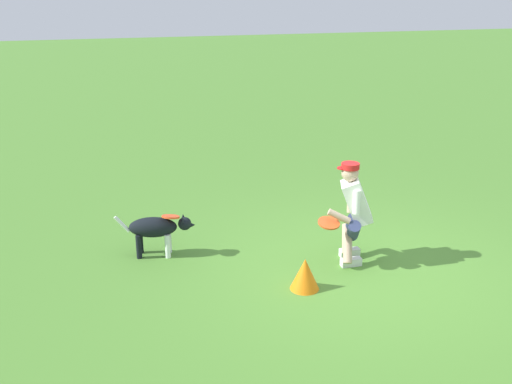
{
  "coord_description": "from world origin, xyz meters",
  "views": [
    {
      "loc": [
        3.0,
        6.08,
        3.44
      ],
      "look_at": [
        1.22,
        -0.77,
        0.9
      ],
      "focal_mm": 42.81,
      "sensor_mm": 36.0,
      "label": 1
    }
  ],
  "objects_px": {
    "dog": "(157,229)",
    "training_cone": "(305,274)",
    "frisbee_flying": "(171,217)",
    "frisbee_held": "(329,223)",
    "person": "(353,210)"
  },
  "relations": [
    {
      "from": "dog",
      "to": "person",
      "type": "bearing_deg",
      "value": -6.9
    },
    {
      "from": "frisbee_flying",
      "to": "frisbee_held",
      "type": "distance_m",
      "value": 1.99
    },
    {
      "from": "frisbee_flying",
      "to": "frisbee_held",
      "type": "height_order",
      "value": "frisbee_held"
    },
    {
      "from": "dog",
      "to": "training_cone",
      "type": "bearing_deg",
      "value": -29.13
    },
    {
      "from": "frisbee_flying",
      "to": "frisbee_held",
      "type": "bearing_deg",
      "value": 154.85
    },
    {
      "from": "person",
      "to": "dog",
      "type": "bearing_deg",
      "value": 0.6
    },
    {
      "from": "training_cone",
      "to": "frisbee_held",
      "type": "bearing_deg",
      "value": -136.17
    },
    {
      "from": "frisbee_held",
      "to": "dog",
      "type": "bearing_deg",
      "value": -24.7
    },
    {
      "from": "person",
      "to": "frisbee_flying",
      "type": "bearing_deg",
      "value": 0.71
    },
    {
      "from": "frisbee_held",
      "to": "training_cone",
      "type": "bearing_deg",
      "value": 43.83
    },
    {
      "from": "dog",
      "to": "training_cone",
      "type": "relative_size",
      "value": 2.7
    },
    {
      "from": "frisbee_held",
      "to": "frisbee_flying",
      "type": "bearing_deg",
      "value": -25.15
    },
    {
      "from": "dog",
      "to": "training_cone",
      "type": "height_order",
      "value": "dog"
    },
    {
      "from": "dog",
      "to": "frisbee_flying",
      "type": "distance_m",
      "value": 0.25
    },
    {
      "from": "person",
      "to": "dog",
      "type": "xyz_separation_m",
      "value": [
        2.34,
        -0.78,
        -0.33
      ]
    }
  ]
}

